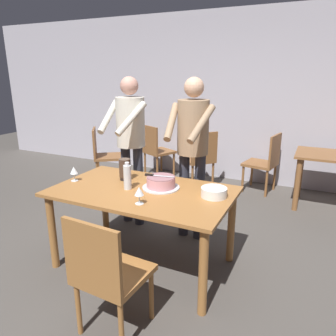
# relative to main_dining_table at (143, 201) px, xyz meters

# --- Properties ---
(ground_plane) EXTENTS (14.00, 14.00, 0.00)m
(ground_plane) POSITION_rel_main_dining_table_xyz_m (0.00, 0.00, -0.65)
(ground_plane) COLOR #4C4742
(back_wall) EXTENTS (10.00, 0.12, 2.70)m
(back_wall) POSITION_rel_main_dining_table_xyz_m (0.00, 2.92, 0.70)
(back_wall) COLOR #ADA8B2
(back_wall) RESTS_ON ground_plane
(main_dining_table) EXTENTS (1.61, 0.95, 0.75)m
(main_dining_table) POSITION_rel_main_dining_table_xyz_m (0.00, 0.00, 0.00)
(main_dining_table) COLOR #9E6633
(main_dining_table) RESTS_ON ground_plane
(cake_on_platter) EXTENTS (0.34, 0.34, 0.11)m
(cake_on_platter) POSITION_rel_main_dining_table_xyz_m (0.13, 0.11, 0.15)
(cake_on_platter) COLOR silver
(cake_on_platter) RESTS_ON main_dining_table
(cake_knife) EXTENTS (0.27, 0.07, 0.02)m
(cake_knife) POSITION_rel_main_dining_table_xyz_m (0.06, 0.10, 0.22)
(cake_knife) COLOR silver
(cake_knife) RESTS_ON cake_on_platter
(plate_stack) EXTENTS (0.22, 0.22, 0.08)m
(plate_stack) POSITION_rel_main_dining_table_xyz_m (0.63, 0.12, 0.14)
(plate_stack) COLOR white
(plate_stack) RESTS_ON main_dining_table
(wine_glass_near) EXTENTS (0.08, 0.08, 0.14)m
(wine_glass_near) POSITION_rel_main_dining_table_xyz_m (0.14, -0.29, 0.21)
(wine_glass_near) COLOR silver
(wine_glass_near) RESTS_ON main_dining_table
(wine_glass_far) EXTENTS (0.08, 0.08, 0.14)m
(wine_glass_far) POSITION_rel_main_dining_table_xyz_m (-0.72, -0.06, 0.21)
(wine_glass_far) COLOR silver
(wine_glass_far) RESTS_ON main_dining_table
(water_bottle) EXTENTS (0.07, 0.07, 0.25)m
(water_bottle) POSITION_rel_main_dining_table_xyz_m (-0.13, -0.03, 0.22)
(water_bottle) COLOR silver
(water_bottle) RESTS_ON main_dining_table
(hurricane_lamp) EXTENTS (0.11, 0.11, 0.21)m
(hurricane_lamp) POSITION_rel_main_dining_table_xyz_m (-0.29, 0.18, 0.21)
(hurricane_lamp) COLOR black
(hurricane_lamp) RESTS_ON main_dining_table
(person_cutting_cake) EXTENTS (0.47, 0.55, 1.72)m
(person_cutting_cake) POSITION_rel_main_dining_table_xyz_m (0.21, 0.69, 0.43)
(person_cutting_cake) COLOR #2D2D38
(person_cutting_cake) RESTS_ON ground_plane
(person_standing_beside) EXTENTS (0.46, 0.57, 1.72)m
(person_standing_beside) POSITION_rel_main_dining_table_xyz_m (-0.55, 0.72, 0.43)
(person_standing_beside) COLOR #2D2D38
(person_standing_beside) RESTS_ON ground_plane
(chair_near_side) EXTENTS (0.47, 0.47, 0.90)m
(chair_near_side) POSITION_rel_main_dining_table_xyz_m (0.21, -0.85, -0.16)
(chair_near_side) COLOR #9E6633
(chair_near_side) RESTS_ON ground_plane
(background_table) EXTENTS (1.00, 0.70, 0.74)m
(background_table) POSITION_rel_main_dining_table_xyz_m (1.63, 2.22, -0.07)
(background_table) COLOR brown
(background_table) RESTS_ON ground_plane
(background_chair_0) EXTENTS (0.62, 0.62, 0.90)m
(background_chair_0) POSITION_rel_main_dining_table_xyz_m (-0.25, 2.24, -0.16)
(background_chair_0) COLOR brown
(background_chair_0) RESTS_ON ground_plane
(background_chair_1) EXTENTS (0.61, 0.61, 0.90)m
(background_chair_1) POSITION_rel_main_dining_table_xyz_m (-1.76, 1.80, -0.16)
(background_chair_1) COLOR brown
(background_chair_1) RESTS_ON ground_plane
(background_chair_2) EXTENTS (0.59, 0.59, 0.90)m
(background_chair_2) POSITION_rel_main_dining_table_xyz_m (-1.13, 2.44, -0.16)
(background_chair_2) COLOR brown
(background_chair_2) RESTS_ON ground_plane
(background_chair_3) EXTENTS (0.51, 0.51, 0.90)m
(background_chair_3) POSITION_rel_main_dining_table_xyz_m (0.70, 2.45, -0.16)
(background_chair_3) COLOR brown
(background_chair_3) RESTS_ON ground_plane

